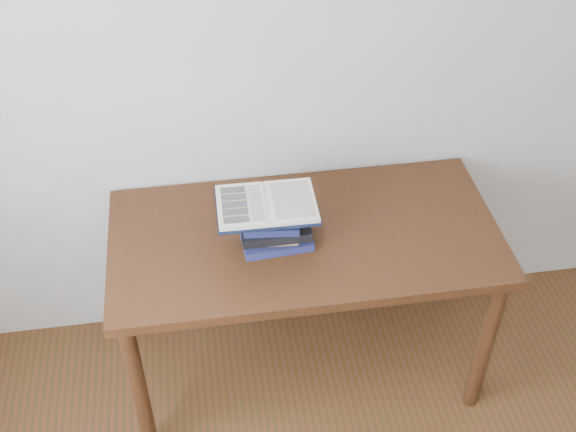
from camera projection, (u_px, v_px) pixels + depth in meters
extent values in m
cube|color=silver|center=(322.00, 52.00, 2.59)|extent=(3.50, 0.04, 2.60)
cube|color=#451E11|center=(305.00, 237.00, 2.66)|extent=(1.44, 0.72, 0.04)
cylinder|color=#451E11|center=(139.00, 389.00, 2.62)|extent=(0.06, 0.06, 0.73)
cylinder|color=#451E11|center=(485.00, 345.00, 2.77)|extent=(0.06, 0.06, 0.73)
cylinder|color=#451E11|center=(139.00, 272.00, 3.07)|extent=(0.06, 0.06, 0.73)
cylinder|color=#451E11|center=(438.00, 240.00, 3.21)|extent=(0.06, 0.06, 0.73)
cube|color=navy|center=(276.00, 237.00, 2.61)|extent=(0.26, 0.19, 0.03)
cube|color=tan|center=(269.00, 230.00, 2.59)|extent=(0.21, 0.16, 0.03)
cube|color=black|center=(274.00, 226.00, 2.56)|extent=(0.25, 0.17, 0.03)
cube|color=navy|center=(271.00, 219.00, 2.54)|extent=(0.21, 0.18, 0.03)
cube|color=tan|center=(269.00, 210.00, 2.53)|extent=(0.22, 0.16, 0.03)
cube|color=black|center=(266.00, 206.00, 2.52)|extent=(0.36, 0.25, 0.01)
cube|color=silver|center=(241.00, 206.00, 2.50)|extent=(0.17, 0.24, 0.02)
cube|color=silver|center=(291.00, 201.00, 2.52)|extent=(0.17, 0.24, 0.02)
cylinder|color=silver|center=(266.00, 204.00, 2.51)|extent=(0.02, 0.23, 0.01)
cube|color=black|center=(233.00, 190.00, 2.56)|extent=(0.09, 0.03, 0.00)
cube|color=black|center=(233.00, 197.00, 2.53)|extent=(0.09, 0.03, 0.00)
cube|color=black|center=(234.00, 204.00, 2.50)|extent=(0.09, 0.03, 0.00)
cube|color=black|center=(235.00, 212.00, 2.47)|extent=(0.09, 0.03, 0.00)
cube|color=black|center=(236.00, 220.00, 2.44)|extent=(0.09, 0.03, 0.00)
cube|color=beige|center=(256.00, 203.00, 2.50)|extent=(0.05, 0.19, 0.00)
cube|color=beige|center=(292.00, 199.00, 2.52)|extent=(0.14, 0.20, 0.00)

